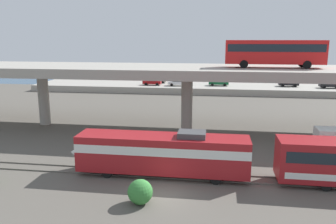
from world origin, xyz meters
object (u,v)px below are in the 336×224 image
parked_car_4 (152,82)px  parked_car_1 (330,85)px  train_locomotive (154,152)px  parked_car_3 (289,83)px  parked_car_0 (158,80)px  parked_car_5 (218,82)px  parked_car_2 (178,82)px  transit_bus_on_overpass (274,51)px

parked_car_4 → parked_car_1: bearing=-179.0°
train_locomotive → parked_car_1: size_ratio=3.54×
parked_car_1 → parked_car_3: 8.57m
parked_car_1 → parked_car_4: bearing=-179.0°
train_locomotive → parked_car_3: bearing=-112.7°
parked_car_0 → parked_car_5: (14.62, -3.03, 0.00)m
parked_car_1 → parked_car_4: (-39.41, -0.66, -0.00)m
parked_car_5 → parked_car_0: bearing=168.3°
parked_car_0 → parked_car_2: (5.48, -4.59, 0.00)m
parked_car_3 → parked_car_5: size_ratio=0.96×
train_locomotive → transit_bus_on_overpass: (12.29, 15.86, 8.35)m
parked_car_1 → transit_bus_on_overpass: bearing=-117.5°
parked_car_2 → parked_car_5: 9.27m
train_locomotive → transit_bus_on_overpass: 21.73m
parked_car_2 → parked_car_5: same height
parked_car_1 → parked_car_4: size_ratio=1.09×
train_locomotive → transit_bus_on_overpass: bearing=-127.8°
transit_bus_on_overpass → parked_car_2: transit_bus_on_overpass is taller
parked_car_5 → transit_bus_on_overpass: bearing=-79.0°
parked_car_0 → parked_car_4: size_ratio=1.00×
parked_car_0 → parked_car_4: bearing=81.4°
parked_car_4 → train_locomotive: bearing=101.1°
train_locomotive → transit_bus_on_overpass: size_ratio=1.36×
parked_car_2 → parked_car_4: (-6.11, 0.40, -0.00)m
parked_car_4 → parked_car_3: bearing=-176.0°
transit_bus_on_overpass → parked_car_3: size_ratio=2.77×
parked_car_2 → parked_car_1: bearing=1.8°
parked_car_1 → parked_car_3: size_ratio=1.06×
train_locomotive → parked_car_3: train_locomotive is taller
transit_bus_on_overpass → parked_car_0: 43.66m
parked_car_0 → parked_car_2: size_ratio=0.90×
transit_bus_on_overpass → parked_car_5: bearing=-79.0°
parked_car_4 → parked_car_2: bearing=176.3°
parked_car_3 → parked_car_4: size_ratio=1.03×
parked_car_3 → train_locomotive: bearing=67.3°
parked_car_0 → parked_car_2: same height
parked_car_2 → parked_car_3: same height
parked_car_2 → parked_car_5: (9.14, 1.57, -0.00)m
train_locomotive → parked_car_4: (-9.60, 48.88, 0.02)m
transit_bus_on_overpass → parked_car_1: bearing=-117.5°
parked_car_1 → parked_car_5: size_ratio=1.02×
transit_bus_on_overpass → parked_car_2: (-15.78, 32.63, -8.33)m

